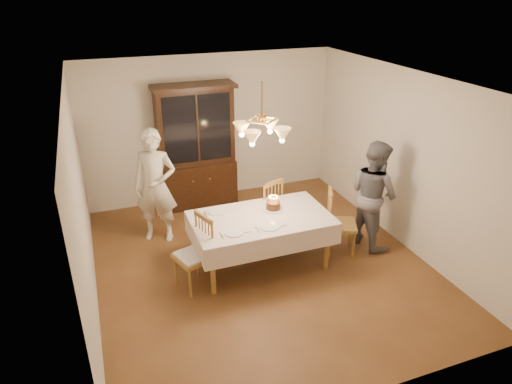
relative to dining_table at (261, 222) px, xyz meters
name	(u,v)px	position (x,y,z in m)	size (l,w,h in m)	color
ground	(261,263)	(0.00, 0.00, -0.68)	(5.00, 5.00, 0.00)	brown
room_shell	(261,161)	(0.00, 0.00, 0.90)	(5.00, 5.00, 5.00)	white
dining_table	(261,222)	(0.00, 0.00, 0.00)	(1.90, 1.10, 0.76)	olive
china_hutch	(197,149)	(-0.34, 2.25, 0.36)	(1.38, 0.54, 2.16)	black
chair_far_side	(265,211)	(0.35, 0.73, -0.24)	(0.57, 0.56, 1.00)	olive
chair_left_end	(194,257)	(-1.01, -0.18, -0.23)	(0.54, 0.55, 1.00)	olive
chair_right_end	(341,225)	(1.22, -0.09, -0.24)	(0.56, 0.57, 1.00)	olive
elderly_woman	(155,186)	(-1.23, 1.24, 0.21)	(0.65, 0.43, 1.78)	#F1E6CB
adult_in_grey	(373,194)	(1.77, -0.03, 0.14)	(0.80, 0.62, 1.65)	slate
birthday_cake	(273,206)	(0.24, 0.15, 0.13)	(0.30, 0.30, 0.20)	white
place_setting_near_left	(235,232)	(-0.47, -0.29, 0.08)	(0.39, 0.24, 0.02)	white
place_setting_near_right	(271,226)	(0.02, -0.30, 0.08)	(0.41, 0.27, 0.02)	white
place_setting_far_left	(218,212)	(-0.51, 0.35, 0.08)	(0.39, 0.25, 0.02)	white
chandelier	(262,132)	(0.00, 0.00, 1.29)	(0.62, 0.62, 0.73)	#BF8C3F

